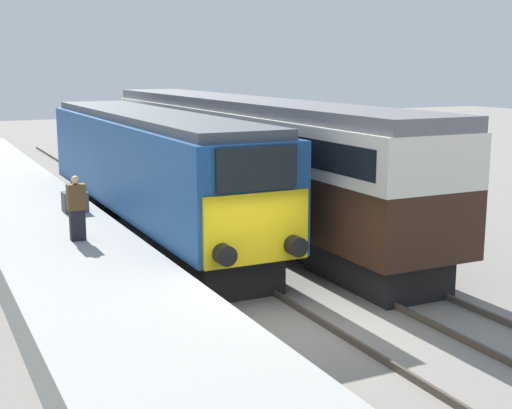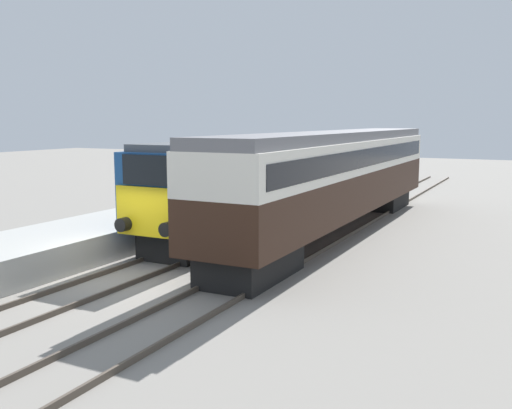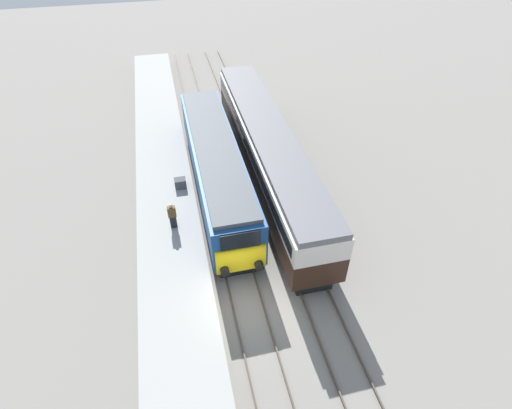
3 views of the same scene
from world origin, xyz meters
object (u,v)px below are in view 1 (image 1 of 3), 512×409
locomotive (150,167)px  passenger_carriage (242,148)px  person_on_platform (77,209)px  luggage_crate (75,202)px

locomotive → passenger_carriage: bearing=9.7°
person_on_platform → passenger_carriage: bearing=32.6°
passenger_carriage → locomotive: bearing=-170.3°
locomotive → luggage_crate: locomotive is taller
passenger_carriage → person_on_platform: bearing=-147.4°
passenger_carriage → luggage_crate: (-5.71, -0.55, -1.26)m
locomotive → person_on_platform: size_ratio=9.49×
locomotive → passenger_carriage: size_ratio=0.78×
luggage_crate → person_on_platform: bearing=-101.0°
passenger_carriage → person_on_platform: (-6.40, -4.09, -0.76)m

